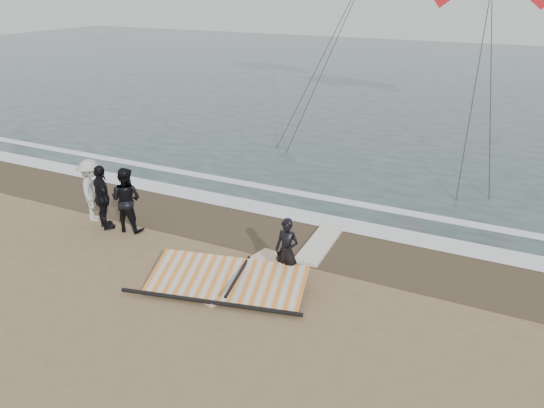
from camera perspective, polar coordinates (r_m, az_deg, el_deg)
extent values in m
plane|color=#8C704C|center=(11.72, -7.56, -12.25)|extent=(120.00, 120.00, 0.00)
cube|color=#233838|center=(41.74, 18.97, 12.46)|extent=(120.00, 54.00, 0.02)
cube|color=#4C3D2B|center=(15.09, 1.92, -3.47)|extent=(120.00, 2.80, 0.01)
cube|color=white|center=(16.25, 3.99, -1.44)|extent=(120.00, 0.90, 0.01)
cube|color=white|center=(17.71, 6.13, 0.59)|extent=(120.00, 0.45, 0.01)
imported|color=black|center=(12.60, 1.59, -5.02)|extent=(0.60, 0.41, 1.62)
cube|color=white|center=(13.11, -3.33, -7.64)|extent=(1.38, 2.90, 0.11)
cube|color=silver|center=(14.63, 5.19, -4.26)|extent=(0.80, 2.50, 0.10)
imported|color=black|center=(15.65, -15.40, 0.46)|extent=(1.03, 0.85, 1.91)
imported|color=black|center=(15.97, -17.77, 0.67)|extent=(1.21, 0.99, 1.93)
imported|color=#B2B3AE|center=(16.63, -18.81, 1.39)|extent=(1.32, 1.41, 1.91)
cube|color=black|center=(13.18, -4.22, -7.52)|extent=(2.58, 1.14, 0.10)
cube|color=orange|center=(12.52, -4.86, -7.98)|extent=(3.89, 2.19, 0.39)
cylinder|color=black|center=(12.07, -6.78, -10.43)|extent=(4.16, 1.04, 0.10)
cylinder|color=black|center=(12.31, -3.68, -7.71)|extent=(0.48, 1.81, 0.08)
cylinder|color=#262626|center=(22.76, 21.19, 12.87)|extent=(0.04, 0.04, 12.44)
cylinder|color=#262626|center=(23.00, 22.48, 12.77)|extent=(0.04, 0.04, 12.06)
cylinder|color=#262626|center=(26.26, 6.47, 17.34)|extent=(0.04, 0.04, 12.67)
cylinder|color=#262626|center=(25.96, 7.01, 17.25)|extent=(0.04, 0.04, 12.94)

